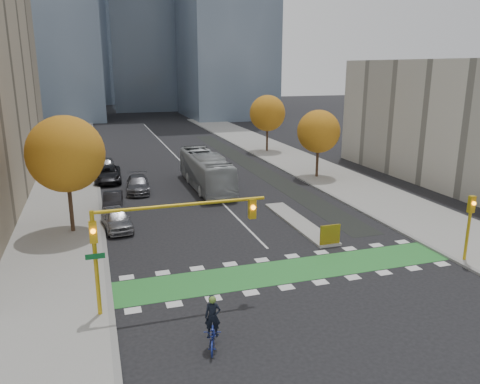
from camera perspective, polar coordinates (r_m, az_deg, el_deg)
ground at (r=26.13m, az=7.39°, el=-10.79°), size 300.00×300.00×0.00m
sidewalk_west at (r=42.84m, az=-21.40°, el=-1.23°), size 7.00×120.00×0.15m
sidewalk_east at (r=48.86m, az=11.94°, el=1.42°), size 7.00×120.00×0.15m
curb_west at (r=42.72m, az=-16.72°, el=-0.86°), size 0.30×120.00×0.16m
curb_east at (r=47.26m, az=8.23°, el=1.13°), size 0.30×120.00×0.16m
bike_crossing at (r=27.36m, az=6.06°, el=-9.50°), size 20.00×3.00×0.01m
centre_line at (r=63.08m, az=-8.07°, el=4.59°), size 0.15×70.00×0.01m
bike_lane_paint at (r=55.35m, az=1.40°, el=3.27°), size 2.50×50.00×0.01m
median_island at (r=35.23m, az=7.16°, el=-3.69°), size 1.60×10.00×0.16m
hazard_board at (r=30.96m, az=10.92°, el=-5.12°), size 1.40×0.12×1.30m
tree_west at (r=33.74m, az=-20.48°, el=4.35°), size 5.20×5.20×8.22m
tree_east_near at (r=49.01m, az=9.55°, el=7.28°), size 4.40×4.40×7.08m
tree_east_far at (r=63.70m, az=3.37°, el=9.57°), size 4.80×4.80×7.65m
traffic_signal_west at (r=22.07m, az=-10.74°, el=-4.55°), size 8.53×0.56×5.20m
traffic_signal_east at (r=30.52m, az=26.21°, el=-2.91°), size 0.35×0.43×4.10m
cyclist at (r=20.21m, az=-3.32°, el=-16.49°), size 1.25×2.14×2.33m
bus at (r=44.94m, az=-4.18°, el=2.63°), size 2.86×12.06×3.36m
parked_car_a at (r=34.71m, az=-14.82°, el=-3.16°), size 2.30×4.74×1.56m
parked_car_b at (r=39.52m, az=-15.23°, el=-1.09°), size 1.85×4.33×1.39m
parked_car_c at (r=44.48m, az=-12.35°, el=0.94°), size 2.46×5.23×1.48m
parked_car_d at (r=49.20m, az=-15.83°, el=2.11°), size 2.79×5.70×1.56m
parked_car_e at (r=54.26m, az=-16.05°, el=3.24°), size 2.03×4.49×1.50m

